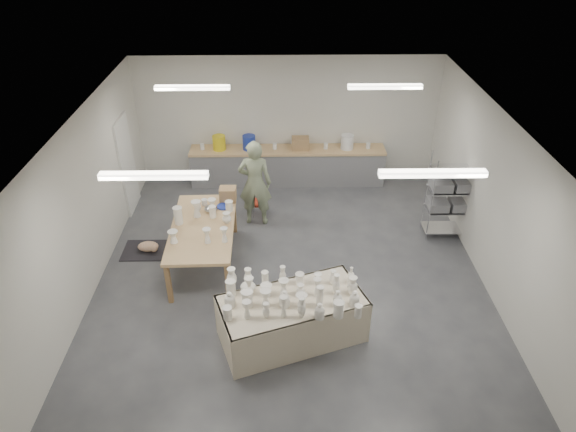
{
  "coord_description": "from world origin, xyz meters",
  "views": [
    {
      "loc": [
        -0.17,
        -7.37,
        6.02
      ],
      "look_at": [
        -0.04,
        0.48,
        1.05
      ],
      "focal_mm": 32.0,
      "sensor_mm": 36.0,
      "label": 1
    }
  ],
  "objects_px": {
    "work_table": "(205,223)",
    "potter": "(255,183)",
    "drying_table": "(291,317)",
    "red_stool": "(256,203)"
  },
  "relations": [
    {
      "from": "work_table",
      "to": "red_stool",
      "type": "distance_m",
      "value": 1.91
    },
    {
      "from": "work_table",
      "to": "potter",
      "type": "bearing_deg",
      "value": 55.87
    },
    {
      "from": "work_table",
      "to": "potter",
      "type": "height_order",
      "value": "potter"
    },
    {
      "from": "red_stool",
      "to": "work_table",
      "type": "bearing_deg",
      "value": -118.26
    },
    {
      "from": "work_table",
      "to": "red_stool",
      "type": "bearing_deg",
      "value": 60.46
    },
    {
      "from": "drying_table",
      "to": "work_table",
      "type": "xyz_separation_m",
      "value": [
        -1.55,
        2.06,
        0.42
      ]
    },
    {
      "from": "drying_table",
      "to": "red_stool",
      "type": "bearing_deg",
      "value": 81.05
    },
    {
      "from": "work_table",
      "to": "drying_table",
      "type": "bearing_deg",
      "value": -54.37
    },
    {
      "from": "work_table",
      "to": "red_stool",
      "type": "relative_size",
      "value": 6.42
    },
    {
      "from": "work_table",
      "to": "potter",
      "type": "xyz_separation_m",
      "value": [
        0.87,
        1.34,
        0.09
      ]
    }
  ]
}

